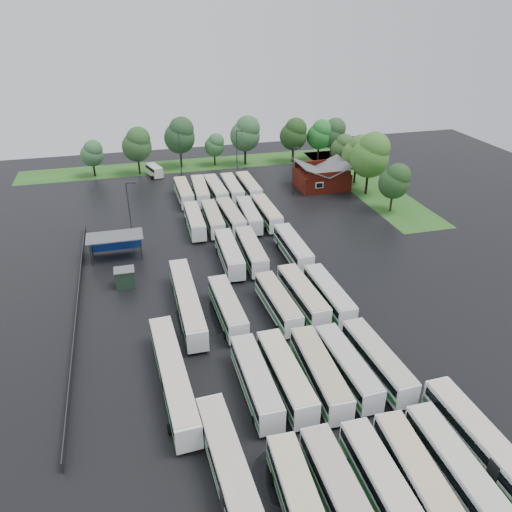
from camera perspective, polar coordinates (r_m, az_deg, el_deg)
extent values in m
plane|color=black|center=(61.46, 1.06, -7.33)|extent=(160.00, 160.00, 0.00)
cube|color=maroon|center=(104.30, 7.47, 8.68)|extent=(10.00, 8.00, 3.40)
cube|color=#4C4F51|center=(102.60, 6.24, 9.96)|extent=(5.07, 8.60, 2.19)
cube|color=#4C4F51|center=(104.43, 8.86, 10.11)|extent=(5.07, 8.60, 2.19)
cube|color=maroon|center=(100.11, 8.40, 9.13)|extent=(9.00, 0.20, 1.20)
cube|color=silver|center=(99.94, 7.26, 8.02)|extent=(1.60, 0.12, 1.20)
cylinder|color=#2D2D30|center=(76.47, -18.36, 0.14)|extent=(0.16, 0.16, 3.40)
cylinder|color=#2D2D30|center=(76.16, -13.00, 0.78)|extent=(0.16, 0.16, 3.40)
cylinder|color=#2D2D30|center=(79.35, -18.30, 1.17)|extent=(0.16, 0.16, 3.40)
cylinder|color=#2D2D30|center=(79.05, -13.13, 1.79)|extent=(0.16, 0.16, 3.40)
cube|color=#4C4F51|center=(76.91, -15.87, 2.18)|extent=(8.20, 4.20, 0.15)
cube|color=navy|center=(79.43, -15.71, 1.51)|extent=(7.60, 0.08, 2.60)
cube|color=#172F1F|center=(69.85, -14.73, -2.46)|extent=(2.50, 2.00, 2.50)
cube|color=#4C4F51|center=(69.22, -14.86, -1.52)|extent=(2.70, 2.20, 0.12)
cube|color=#275C1A|center=(119.60, -6.58, 10.36)|extent=(80.00, 10.00, 0.01)
cube|color=#275C1A|center=(108.87, 12.36, 8.15)|extent=(10.00, 50.00, 0.01)
cube|color=#2D2D30|center=(66.69, -19.70, -5.46)|extent=(0.10, 50.00, 1.20)
cube|color=white|center=(41.46, 5.12, -26.45)|extent=(2.73, 11.47, 2.61)
cube|color=black|center=(41.04, 5.15, -26.02)|extent=(2.77, 11.01, 0.84)
cube|color=#246F2E|center=(41.93, 5.08, -26.91)|extent=(2.77, 11.24, 0.57)
cube|color=#C6B78F|center=(40.38, 5.20, -25.32)|extent=(2.62, 11.12, 0.11)
cylinder|color=black|center=(44.56, 3.35, -23.80)|extent=(2.42, 0.91, 0.91)
cube|color=white|center=(42.20, 9.71, -25.40)|extent=(2.54, 11.71, 2.68)
cube|color=black|center=(41.78, 9.77, -24.96)|extent=(2.59, 11.25, 0.86)
cube|color=#297935|center=(42.67, 9.64, -25.88)|extent=(2.58, 11.48, 0.59)
cube|color=#ADA18E|center=(41.11, 9.87, -24.23)|extent=(2.44, 11.36, 0.12)
cylinder|color=black|center=(45.32, 7.53, -22.86)|extent=(2.48, 0.94, 0.94)
cube|color=white|center=(43.34, 14.39, -24.19)|extent=(2.40, 11.51, 2.64)
cube|color=black|center=(42.93, 14.48, -23.75)|extent=(2.46, 11.05, 0.84)
cube|color=#237833|center=(43.79, 14.30, -24.66)|extent=(2.45, 11.28, 0.58)
cube|color=beige|center=(42.29, 14.63, -23.03)|extent=(2.30, 11.16, 0.12)
cylinder|color=black|center=(46.33, 11.93, -21.89)|extent=(2.45, 0.92, 0.92)
cube|color=white|center=(44.41, 18.10, -23.12)|extent=(3.04, 11.88, 2.70)
cube|color=black|center=(44.00, 18.21, -22.67)|extent=(3.07, 11.41, 0.86)
cube|color=#317E3D|center=(44.86, 17.98, -23.60)|extent=(3.08, 11.64, 0.59)
cube|color=#C5B18F|center=(43.36, 18.38, -21.93)|extent=(2.92, 11.52, 0.12)
cylinder|color=black|center=(47.38, 15.36, -20.94)|extent=(2.50, 0.94, 0.94)
cube|color=white|center=(46.15, 21.72, -21.50)|extent=(2.50, 11.57, 2.65)
cube|color=black|center=(45.76, 21.85, -21.06)|extent=(2.55, 11.11, 0.85)
cube|color=#227831|center=(46.57, 21.59, -21.98)|extent=(2.55, 11.34, 0.58)
cube|color=beige|center=(45.16, 22.04, -20.34)|extent=(2.40, 11.23, 0.12)
cylinder|color=black|center=(48.99, 18.90, -19.59)|extent=(2.46, 0.92, 0.92)
cube|color=white|center=(50.32, -0.05, -14.05)|extent=(2.52, 11.65, 2.67)
cube|color=black|center=(49.97, -0.05, -13.59)|extent=(2.57, 11.19, 0.85)
cube|color=#2E7D3D|center=(50.71, -0.05, -14.54)|extent=(2.56, 11.42, 0.59)
cube|color=#B7AFA4|center=(49.41, -0.05, -12.85)|extent=(2.42, 11.30, 0.12)
cylinder|color=black|center=(48.65, 1.13, -18.04)|extent=(2.47, 0.93, 0.93)
cylinder|color=black|center=(53.92, -1.08, -12.55)|extent=(2.47, 0.93, 0.93)
cube|color=white|center=(50.91, 3.41, -13.46)|extent=(2.79, 11.91, 2.72)
cube|color=black|center=(50.56, 3.42, -13.00)|extent=(2.84, 11.44, 0.87)
cube|color=#287130|center=(51.31, 3.39, -13.97)|extent=(2.83, 11.68, 0.60)
cube|color=beige|center=(50.00, 3.45, -12.25)|extent=(2.68, 11.55, 0.12)
cylinder|color=black|center=(49.24, 4.77, -17.44)|extent=(2.52, 0.95, 0.95)
cylinder|color=black|center=(54.54, 2.12, -12.01)|extent=(2.52, 0.95, 0.95)
cube|color=white|center=(51.59, 7.28, -13.02)|extent=(2.74, 11.96, 2.73)
cube|color=black|center=(51.24, 7.32, -12.55)|extent=(2.79, 11.48, 0.87)
cube|color=#218033|center=(51.98, 7.24, -13.52)|extent=(2.79, 11.72, 0.60)
cube|color=tan|center=(50.68, 7.38, -11.80)|extent=(2.64, 11.60, 0.12)
cylinder|color=black|center=(49.96, 8.84, -16.92)|extent=(2.53, 0.95, 0.95)
cylinder|color=black|center=(55.16, 5.73, -11.63)|extent=(2.53, 0.95, 0.95)
cube|color=white|center=(52.85, 10.34, -12.26)|extent=(2.79, 11.39, 2.59)
cube|color=black|center=(52.52, 10.39, -11.83)|extent=(2.83, 10.94, 0.83)
cube|color=#2A7335|center=(53.21, 10.29, -12.73)|extent=(2.83, 11.17, 0.57)
cube|color=#B0AEA7|center=(52.01, 10.47, -11.13)|extent=(2.69, 11.05, 0.11)
cylinder|color=black|center=(51.32, 11.92, -15.83)|extent=(2.40, 0.90, 0.90)
cylinder|color=black|center=(56.18, 8.71, -11.03)|extent=(2.40, 0.90, 0.90)
cube|color=white|center=(54.11, 13.69, -11.52)|extent=(3.00, 11.66, 2.65)
cube|color=black|center=(53.79, 13.75, -11.08)|extent=(3.04, 11.20, 0.85)
cube|color=#187729|center=(54.48, 13.62, -12.00)|extent=(3.04, 11.43, 0.58)
cube|color=#B0AB9C|center=(53.27, 13.85, -10.37)|extent=(2.89, 11.31, 0.12)
cylinder|color=black|center=(52.59, 15.40, -15.03)|extent=(2.46, 0.92, 0.92)
cylinder|color=black|center=(57.44, 11.85, -10.35)|extent=(2.46, 0.92, 0.92)
cube|color=white|center=(60.74, -3.29, -5.87)|extent=(2.72, 11.46, 2.61)
cube|color=black|center=(60.45, -3.30, -5.46)|extent=(2.76, 11.01, 0.84)
cube|color=#1A802C|center=(61.06, -3.27, -6.32)|extent=(2.76, 11.23, 0.57)
cube|color=#B0A99B|center=(60.00, -3.32, -4.80)|extent=(2.61, 11.11, 0.11)
cylinder|color=black|center=(58.56, -2.51, -8.85)|extent=(2.42, 0.91, 0.91)
cylinder|color=black|center=(64.45, -3.92, -5.10)|extent=(2.42, 0.91, 0.91)
cube|color=white|center=(61.63, 2.51, -5.33)|extent=(2.90, 11.38, 2.58)
cube|color=black|center=(61.35, 2.52, -4.92)|extent=(2.93, 10.93, 0.83)
cube|color=#33813F|center=(61.94, 2.50, -5.77)|extent=(2.93, 11.15, 0.57)
cube|color=tan|center=(60.91, 2.53, -4.27)|extent=(2.78, 11.03, 0.11)
cylinder|color=black|center=(59.53, 3.51, -8.19)|extent=(2.40, 0.90, 0.90)
cylinder|color=black|center=(65.23, 1.56, -4.61)|extent=(2.40, 0.90, 0.90)
cube|color=white|center=(63.06, 5.35, -4.50)|extent=(3.04, 11.94, 2.71)
cube|color=black|center=(62.77, 5.37, -4.08)|extent=(3.07, 11.47, 0.87)
cube|color=#177821|center=(63.38, 5.33, -4.96)|extent=(3.08, 11.70, 0.60)
cube|color=#BDAE93|center=(62.32, 5.41, -3.41)|extent=(2.92, 11.58, 0.12)
cylinder|color=black|center=(60.87, 6.50, -7.41)|extent=(2.51, 0.95, 0.95)
cylinder|color=black|center=(66.79, 4.22, -3.82)|extent=(2.51, 0.95, 0.95)
cube|color=white|center=(63.75, 8.31, -4.36)|extent=(2.67, 11.54, 2.63)
cube|color=black|center=(63.47, 8.34, -3.96)|extent=(2.72, 11.08, 0.84)
cube|color=#277430|center=(64.05, 8.27, -4.80)|extent=(2.72, 11.31, 0.58)
cube|color=#B5B3AC|center=(63.04, 8.39, -3.31)|extent=(2.57, 11.19, 0.11)
cylinder|color=black|center=(61.68, 9.52, -7.14)|extent=(2.44, 0.92, 0.92)
cylinder|color=black|center=(67.30, 7.05, -3.72)|extent=(2.44, 0.92, 0.92)
cube|color=white|center=(72.85, -3.07, 0.29)|extent=(2.76, 11.81, 2.69)
cube|color=black|center=(72.60, -3.08, 0.66)|extent=(2.81, 11.34, 0.86)
cube|color=#1F6E2E|center=(73.12, -3.06, -0.12)|extent=(2.81, 11.58, 0.59)
cube|color=#B5B1AA|center=(72.22, -3.10, 1.27)|extent=(2.66, 11.46, 0.12)
cylinder|color=black|center=(70.26, -2.40, -2.05)|extent=(2.50, 0.94, 0.94)
cylinder|color=black|center=(76.75, -3.63, 0.64)|extent=(2.50, 0.94, 0.94)
cube|color=white|center=(73.47, -0.54, 0.59)|extent=(2.78, 11.89, 2.71)
cube|color=black|center=(73.23, -0.54, 0.97)|extent=(2.82, 11.42, 0.87)
cube|color=#21712D|center=(73.75, -0.54, 0.18)|extent=(2.82, 11.66, 0.60)
cube|color=#AEA695|center=(72.84, -0.55, 1.58)|extent=(2.67, 11.54, 0.12)
cylinder|color=black|center=(70.89, 0.22, -1.73)|extent=(2.51, 0.95, 0.95)
cylinder|color=black|center=(77.37, -1.23, 0.93)|extent=(2.51, 0.95, 0.95)
cube|color=white|center=(74.66, 4.24, 0.97)|extent=(2.49, 11.83, 2.71)
cube|color=black|center=(74.42, 4.25, 1.35)|extent=(2.55, 11.36, 0.87)
cube|color=#257134|center=(74.93, 4.22, 0.57)|extent=(2.54, 11.59, 0.60)
cube|color=#B7B4AD|center=(74.04, 4.28, 1.95)|extent=(2.39, 11.48, 0.12)
cylinder|color=black|center=(72.14, 5.16, -1.29)|extent=(2.51, 0.95, 0.95)
cylinder|color=black|center=(78.46, 3.33, 1.29)|extent=(2.51, 0.95, 0.95)
cube|color=white|center=(84.33, -7.03, 4.03)|extent=(2.56, 11.34, 2.59)
cube|color=black|center=(84.13, -7.05, 4.35)|extent=(2.60, 10.89, 0.83)
cube|color=#1B7F27|center=(84.56, -7.01, 3.68)|extent=(2.60, 11.11, 0.57)
cube|color=#B8AF9C|center=(83.81, -7.08, 4.87)|extent=(2.46, 11.00, 0.11)
cylinder|color=black|center=(81.60, -6.60, 2.22)|extent=(2.40, 0.90, 0.90)
cylinder|color=black|center=(88.14, -7.33, 4.17)|extent=(2.40, 0.90, 0.90)
cube|color=white|center=(84.82, -4.95, 4.29)|extent=(2.62, 11.37, 2.59)
cube|color=black|center=(84.62, -4.96, 4.61)|extent=(2.67, 10.92, 0.83)
cube|color=#176F22|center=(85.05, -4.94, 3.93)|extent=(2.66, 11.14, 0.57)
cube|color=tan|center=(84.30, -4.99, 5.12)|extent=(2.52, 11.03, 0.11)
cylinder|color=black|center=(82.10, -4.46, 2.49)|extent=(2.40, 0.91, 0.91)
cylinder|color=black|center=(88.62, -5.34, 4.41)|extent=(2.40, 0.91, 0.91)
cube|color=white|center=(85.25, -2.87, 4.52)|extent=(2.88, 11.69, 2.66)
cube|color=black|center=(85.05, -2.87, 4.85)|extent=(2.92, 11.23, 0.85)
cube|color=#1C8126|center=(85.48, -2.86, 4.16)|extent=(2.92, 11.46, 0.59)
cube|color=tan|center=(84.72, -2.89, 5.37)|extent=(2.77, 11.34, 0.12)
cylinder|color=black|center=(82.48, -2.30, 2.69)|extent=(2.47, 0.93, 0.93)
cylinder|color=black|center=(89.12, -3.35, 4.64)|extent=(2.47, 0.93, 0.93)
cube|color=white|center=(85.86, -0.81, 4.70)|extent=(2.86, 11.53, 2.62)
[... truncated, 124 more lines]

